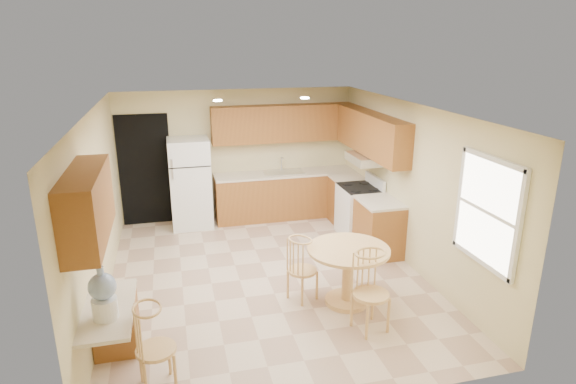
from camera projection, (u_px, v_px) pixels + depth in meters
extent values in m
plane|color=#CDB194|center=(267.00, 277.00, 7.18)|extent=(5.50, 5.50, 0.00)
cube|color=white|center=(265.00, 109.00, 6.42)|extent=(4.50, 5.50, 0.02)
cube|color=beige|center=(238.00, 154.00, 9.34)|extent=(4.50, 0.02, 2.50)
cube|color=beige|center=(328.00, 292.00, 4.26)|extent=(4.50, 0.02, 2.50)
cube|color=beige|center=(97.00, 211.00, 6.28)|extent=(0.02, 5.50, 2.50)
cube|color=beige|center=(411.00, 186.00, 7.32)|extent=(0.02, 5.50, 2.50)
cube|color=black|center=(145.00, 170.00, 8.98)|extent=(0.90, 0.02, 2.10)
cube|color=#975B26|center=(285.00, 196.00, 9.51)|extent=(2.75, 0.60, 0.87)
cube|color=beige|center=(285.00, 173.00, 9.37)|extent=(2.75, 0.63, 0.04)
cube|color=#975B26|center=(347.00, 201.00, 9.21)|extent=(0.60, 0.59, 0.87)
cube|color=beige|center=(348.00, 178.00, 9.07)|extent=(0.63, 0.59, 0.04)
cube|color=#975B26|center=(379.00, 228.00, 7.87)|extent=(0.60, 0.80, 0.87)
cube|color=beige|center=(380.00, 202.00, 7.73)|extent=(0.63, 0.80, 0.04)
cube|color=#975B26|center=(283.00, 123.00, 9.21)|extent=(2.75, 0.33, 0.70)
cube|color=#975B26|center=(371.00, 133.00, 8.22)|extent=(0.33, 2.42, 0.70)
cube|color=#975B26|center=(87.00, 206.00, 4.66)|extent=(0.33, 1.40, 0.70)
cube|color=silver|center=(284.00, 172.00, 9.36)|extent=(0.78, 0.44, 0.01)
cube|color=silver|center=(366.00, 159.00, 8.30)|extent=(0.50, 0.76, 0.14)
cube|color=#975B26|center=(116.00, 323.00, 5.39)|extent=(0.48, 0.42, 0.72)
cube|color=beige|center=(108.00, 310.00, 4.92)|extent=(0.50, 1.20, 0.04)
cube|color=white|center=(488.00, 211.00, 5.53)|extent=(0.05, 1.00, 1.20)
cube|color=white|center=(494.00, 159.00, 5.34)|extent=(0.05, 1.10, 0.06)
cube|color=white|center=(481.00, 260.00, 5.71)|extent=(0.05, 1.10, 0.06)
cube|color=white|center=(519.00, 228.00, 5.03)|extent=(0.05, 0.06, 1.28)
cube|color=white|center=(461.00, 197.00, 6.01)|extent=(0.05, 0.06, 1.28)
cylinder|color=white|center=(218.00, 101.00, 7.42)|extent=(0.14, 0.14, 0.02)
cylinder|color=white|center=(305.00, 98.00, 7.74)|extent=(0.14, 0.14, 0.02)
cube|color=white|center=(190.00, 183.00, 8.92)|extent=(0.74, 0.69, 1.67)
cube|color=black|center=(190.00, 167.00, 8.48)|extent=(0.72, 0.01, 0.02)
cube|color=silver|center=(173.00, 174.00, 8.43)|extent=(0.03, 0.03, 0.18)
cube|color=silver|center=(172.00, 163.00, 8.37)|extent=(0.03, 0.03, 0.14)
cube|color=white|center=(359.00, 212.00, 8.57)|extent=(0.65, 0.76, 0.90)
cube|color=black|center=(360.00, 187.00, 8.44)|extent=(0.64, 0.75, 0.02)
cube|color=white|center=(375.00, 181.00, 8.47)|extent=(0.06, 0.76, 0.18)
cylinder|color=#E2B271|center=(346.00, 300.00, 6.48)|extent=(0.58, 0.58, 0.06)
cylinder|color=#E2B271|center=(347.00, 277.00, 6.37)|extent=(0.15, 0.15, 0.72)
cylinder|color=#E2B271|center=(349.00, 250.00, 6.25)|extent=(1.08, 1.08, 0.04)
cylinder|color=#E2B271|center=(302.00, 271.00, 6.46)|extent=(0.39, 0.39, 0.04)
cylinder|color=#E2B271|center=(290.00, 281.00, 6.62)|extent=(0.03, 0.03, 0.42)
cylinder|color=#E2B271|center=(309.00, 279.00, 6.69)|extent=(0.03, 0.03, 0.42)
cylinder|color=#E2B271|center=(295.00, 291.00, 6.37)|extent=(0.03, 0.03, 0.42)
cylinder|color=#E2B271|center=(315.00, 288.00, 6.43)|extent=(0.03, 0.03, 0.42)
cylinder|color=#E2B271|center=(371.00, 295.00, 5.75)|extent=(0.44, 0.44, 0.04)
cylinder|color=#E2B271|center=(353.00, 307.00, 5.93)|extent=(0.04, 0.04, 0.47)
cylinder|color=#E2B271|center=(377.00, 304.00, 6.01)|extent=(0.04, 0.04, 0.47)
cylinder|color=#E2B271|center=(363.00, 321.00, 5.64)|extent=(0.04, 0.04, 0.47)
cylinder|color=#E2B271|center=(387.00, 317.00, 5.72)|extent=(0.04, 0.04, 0.47)
cylinder|color=#E2B271|center=(156.00, 350.00, 4.79)|extent=(0.40, 0.40, 0.04)
cylinder|color=#E2B271|center=(143.00, 361.00, 4.96)|extent=(0.03, 0.03, 0.43)
cylinder|color=#E2B271|center=(172.00, 357.00, 5.03)|extent=(0.03, 0.03, 0.43)
cylinder|color=#E2B271|center=(142.00, 380.00, 4.69)|extent=(0.03, 0.03, 0.43)
cylinder|color=#E2B271|center=(173.00, 375.00, 4.76)|extent=(0.03, 0.03, 0.43)
cylinder|color=white|center=(105.00, 308.00, 4.71)|extent=(0.25, 0.25, 0.21)
sphere|color=#8099C6|center=(102.00, 287.00, 4.64)|extent=(0.27, 0.27, 0.27)
cylinder|color=#8099C6|center=(100.00, 270.00, 4.59)|extent=(0.07, 0.07, 0.08)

